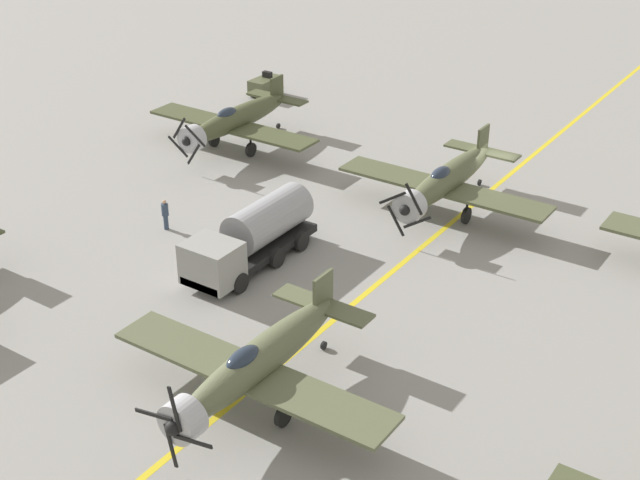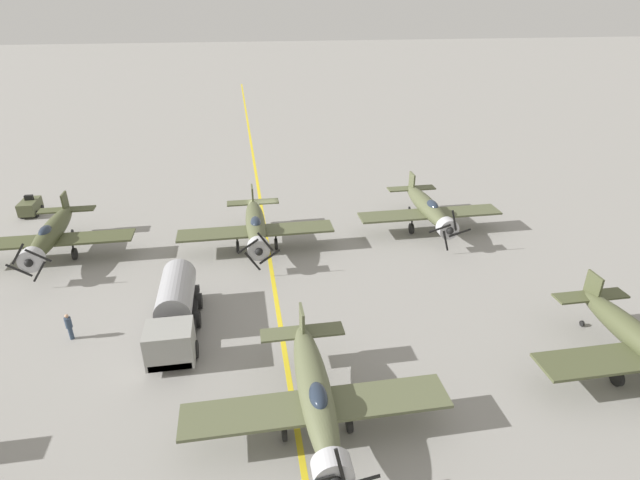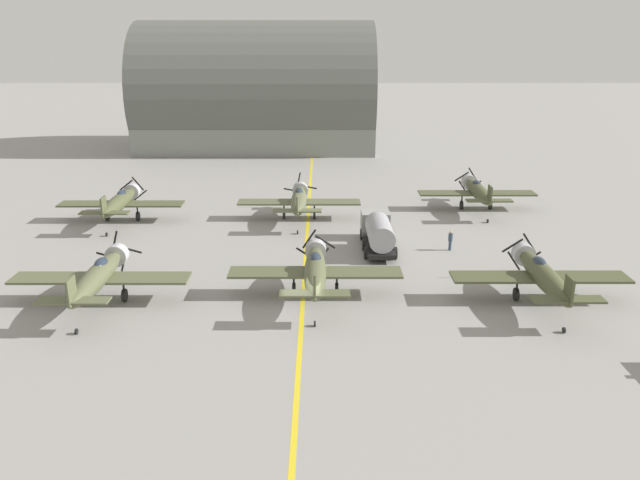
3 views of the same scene
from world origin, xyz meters
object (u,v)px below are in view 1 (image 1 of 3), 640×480
Objects in this scene: airplane_mid_center at (446,180)px; ground_crew_walking at (165,213)px; airplane_mid_right at (235,120)px; fuel_tanker at (251,237)px; tow_tractor at (266,86)px; airplane_far_center at (256,363)px.

airplane_mid_center is 7.07× the size of ground_crew_walking.
airplane_mid_right reaches higher than fuel_tanker.
tow_tractor is at bearing -33.08° from airplane_mid_center.
airplane_far_center is at bearing 126.67° from tow_tractor.
tow_tractor is 22.11m from ground_crew_walking.
airplane_mid_right is 1.00× the size of airplane_mid_center.
airplane_mid_center is 15.09m from ground_crew_walking.
airplane_mid_center is (1.73, -18.95, 0.00)m from airplane_far_center.
airplane_mid_right is 4.62× the size of tow_tractor.
airplane_mid_center is (-15.30, 0.88, 0.00)m from airplane_mid_right.
tow_tractor is at bearing -66.59° from ground_crew_walking.
airplane_mid_right is 1.50× the size of fuel_tanker.
fuel_tanker is at bearing 125.69° from tow_tractor.
fuel_tanker is (6.98, -8.63, -0.50)m from airplane_far_center.
fuel_tanker is at bearing 149.16° from airplane_mid_right.
airplane_far_center reaches higher than airplane_mid_center.
fuel_tanker is (5.25, 10.31, -0.50)m from airplane_mid_center.
airplane_far_center is at bearing 145.28° from ground_crew_walking.
fuel_tanker is 6.13m from ground_crew_walking.
ground_crew_walking is (-8.79, 20.29, 0.14)m from tow_tractor.
ground_crew_walking is at bearing -34.41° from airplane_far_center.
airplane_far_center reaches higher than tow_tractor.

